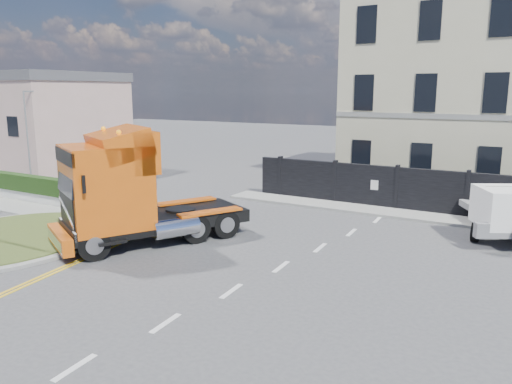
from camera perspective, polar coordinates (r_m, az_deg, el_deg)
The scene contains 11 objects.
ground at distance 17.54m, azimuth -5.15°, elevation -6.46°, with size 120.00×120.00×0.00m, color #424244.
traffic_island at distance 20.49m, azimuth -26.53°, elevation -4.78°, with size 6.80×6.80×0.17m.
hedge_wall at distance 27.66m, azimuth -25.76°, elevation 0.66°, with size 8.00×0.55×1.35m.
seaside_bldg_pink at distance 37.40m, azimuth -22.61°, elevation 6.95°, with size 8.00×8.00×6.00m, color #D1AAA3.
seaside_bldg_cream at distance 45.12m, azimuth -26.74°, elevation 6.60°, with size 9.00×8.00×5.00m, color white.
hoarding_fence at distance 23.19m, azimuth 21.87°, elevation -0.26°, with size 18.80×0.25×2.00m.
georgian_building at distance 30.28m, azimuth 23.73°, elevation 11.26°, with size 12.30×10.30×12.80m.
pavement_far at distance 22.60m, azimuth 19.96°, elevation -2.86°, with size 20.00×1.60×0.12m, color gray.
truck at distance 18.04m, azimuth -14.70°, elevation -0.31°, with size 5.38×7.17×4.06m.
flatbed_pickup at distance 20.17m, azimuth 26.92°, elevation -2.02°, with size 4.12×5.50×2.07m.
lamppost_slim at distance 31.51m, azimuth -24.72°, elevation 6.51°, with size 0.22×0.45×5.46m.
Camera 1 is at (9.74, -13.54, 5.39)m, focal length 35.00 mm.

